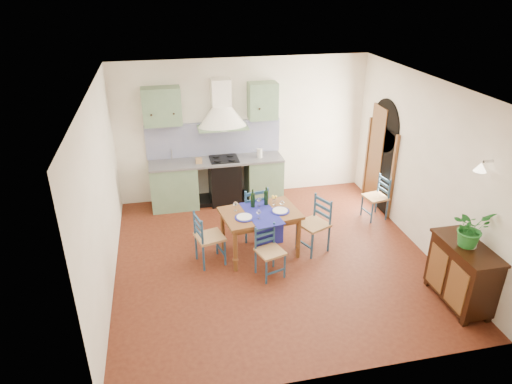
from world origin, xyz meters
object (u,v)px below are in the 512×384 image
dining_table (260,217)px  chair_near (269,251)px  sideboard (462,272)px  potted_plant (471,228)px

dining_table → chair_near: (0.00, -0.61, -0.26)m
dining_table → sideboard: (2.43, -1.80, -0.17)m
dining_table → potted_plant: potted_plant is taller
potted_plant → chair_near: bearing=154.0°
dining_table → chair_near: bearing=-90.0°
dining_table → sideboard: dining_table is taller
chair_near → sideboard: size_ratio=0.77×
chair_near → potted_plant: (2.42, -1.18, 0.78)m
dining_table → potted_plant: (2.42, -1.78, 0.51)m
chair_near → potted_plant: size_ratio=1.55×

